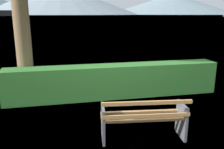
# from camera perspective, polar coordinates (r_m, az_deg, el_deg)

# --- Properties ---
(ground_plane) EXTENTS (1400.00, 1400.00, 0.00)m
(ground_plane) POSITION_cam_1_polar(r_m,az_deg,el_deg) (4.82, 7.26, -14.73)
(ground_plane) COLOR olive
(water_surface) EXTENTS (620.00, 620.00, 0.00)m
(water_surface) POSITION_cam_1_polar(r_m,az_deg,el_deg) (310.14, -12.18, 13.71)
(water_surface) COLOR slate
(water_surface) RESTS_ON ground_plane
(park_bench) EXTENTS (1.66, 0.75, 0.87)m
(park_bench) POSITION_cam_1_polar(r_m,az_deg,el_deg) (4.58, 7.59, -10.45)
(park_bench) COLOR #A0703F
(park_bench) RESTS_ON ground_plane
(hedge_row) EXTENTS (6.07, 0.61, 0.93)m
(hedge_row) POSITION_cam_1_polar(r_m,az_deg,el_deg) (6.79, 0.70, -1.56)
(hedge_row) COLOR #2D6B28
(hedge_row) RESTS_ON ground_plane
(distant_hills) EXTENTS (841.07, 371.21, 74.47)m
(distant_hills) POSITION_cam_1_polar(r_m,az_deg,el_deg) (595.92, -12.91, 17.04)
(distant_hills) COLOR slate
(distant_hills) RESTS_ON ground_plane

